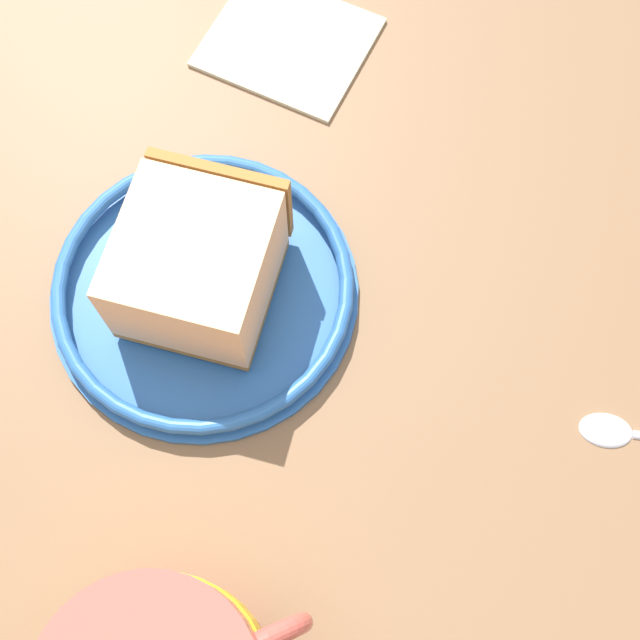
% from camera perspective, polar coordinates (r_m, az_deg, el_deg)
% --- Properties ---
extents(ground_plane, '(1.55, 1.55, 0.02)m').
position_cam_1_polar(ground_plane, '(0.49, 1.00, -6.44)').
color(ground_plane, brown).
extents(small_plate, '(0.18, 0.18, 0.02)m').
position_cam_1_polar(small_plate, '(0.49, -7.78, 2.26)').
color(small_plate, '#26599E').
rests_on(small_plate, ground_plane).
extents(cake_slice, '(0.11, 0.12, 0.06)m').
position_cam_1_polar(cake_slice, '(0.47, -8.16, 4.04)').
color(cake_slice, '#9E662D').
rests_on(cake_slice, small_plate).
extents(folded_napkin, '(0.13, 0.12, 0.01)m').
position_cam_1_polar(folded_napkin, '(0.59, -2.19, 18.50)').
color(folded_napkin, beige).
rests_on(folded_napkin, ground_plane).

